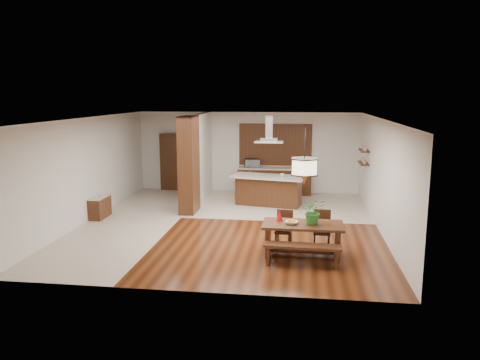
# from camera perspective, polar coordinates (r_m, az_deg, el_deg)

# --- Properties ---
(room_shell) EXTENTS (9.00, 9.04, 2.92)m
(room_shell) POSITION_cam_1_polar(r_m,az_deg,el_deg) (12.53, -1.36, 3.69)
(room_shell) COLOR #3A190A
(room_shell) RESTS_ON ground
(tile_hallway) EXTENTS (2.50, 9.00, 0.01)m
(tile_hallway) POSITION_cam_1_polar(r_m,az_deg,el_deg) (13.61, -12.89, -4.86)
(tile_hallway) COLOR beige
(tile_hallway) RESTS_ON ground
(tile_kitchen) EXTENTS (5.50, 4.00, 0.01)m
(tile_kitchen) POSITION_cam_1_polar(r_m,az_deg,el_deg) (15.22, 4.77, -3.01)
(tile_kitchen) COLOR beige
(tile_kitchen) RESTS_ON ground
(soffit_band) EXTENTS (8.00, 9.00, 0.02)m
(soffit_band) POSITION_cam_1_polar(r_m,az_deg,el_deg) (12.46, -1.38, 7.45)
(soffit_band) COLOR #3F1E0F
(soffit_band) RESTS_ON room_shell
(partition_pier) EXTENTS (0.45, 1.00, 2.90)m
(partition_pier) POSITION_cam_1_polar(r_m,az_deg,el_deg) (14.05, -6.26, 1.84)
(partition_pier) COLOR black
(partition_pier) RESTS_ON ground
(partition_stub) EXTENTS (0.18, 2.40, 2.90)m
(partition_stub) POSITION_cam_1_polar(r_m,az_deg,el_deg) (16.08, -4.50, 2.95)
(partition_stub) COLOR silver
(partition_stub) RESTS_ON ground
(hallway_console) EXTENTS (0.37, 0.88, 0.63)m
(hallway_console) POSITION_cam_1_polar(r_m,az_deg,el_deg) (14.11, -16.71, -3.20)
(hallway_console) COLOR black
(hallway_console) RESTS_ON ground
(hallway_doorway) EXTENTS (1.10, 0.20, 2.10)m
(hallway_doorway) POSITION_cam_1_polar(r_m,az_deg,el_deg) (17.50, -7.91, 2.17)
(hallway_doorway) COLOR black
(hallway_doorway) RESTS_ON ground
(rear_counter) EXTENTS (2.60, 0.62, 0.95)m
(rear_counter) POSITION_cam_1_polar(r_m,az_deg,el_deg) (16.80, 4.22, -0.09)
(rear_counter) COLOR black
(rear_counter) RESTS_ON ground
(kitchen_window) EXTENTS (2.60, 0.08, 1.50)m
(kitchen_window) POSITION_cam_1_polar(r_m,az_deg,el_deg) (16.88, 4.33, 4.33)
(kitchen_window) COLOR #995A2E
(kitchen_window) RESTS_ON room_shell
(shelf_lower) EXTENTS (0.26, 0.90, 0.04)m
(shelf_lower) POSITION_cam_1_polar(r_m,az_deg,el_deg) (15.18, 14.81, 2.00)
(shelf_lower) COLOR black
(shelf_lower) RESTS_ON room_shell
(shelf_upper) EXTENTS (0.26, 0.90, 0.04)m
(shelf_upper) POSITION_cam_1_polar(r_m,az_deg,el_deg) (15.13, 14.88, 3.50)
(shelf_upper) COLOR black
(shelf_upper) RESTS_ON room_shell
(dining_table) EXTENTS (1.76, 0.89, 0.73)m
(dining_table) POSITION_cam_1_polar(r_m,az_deg,el_deg) (10.45, 7.65, -6.31)
(dining_table) COLOR black
(dining_table) RESTS_ON ground
(dining_bench) EXTENTS (1.62, 0.43, 0.45)m
(dining_bench) POSITION_cam_1_polar(r_m,az_deg,el_deg) (9.94, 7.59, -9.08)
(dining_bench) COLOR black
(dining_bench) RESTS_ON ground
(dining_chair_left) EXTENTS (0.42, 0.42, 0.86)m
(dining_chair_left) POSITION_cam_1_polar(r_m,az_deg,el_deg) (11.01, 5.35, -5.99)
(dining_chair_left) COLOR black
(dining_chair_left) RESTS_ON ground
(dining_chair_right) EXTENTS (0.41, 0.41, 0.89)m
(dining_chair_right) POSITION_cam_1_polar(r_m,az_deg,el_deg) (11.00, 9.95, -6.02)
(dining_chair_right) COLOR black
(dining_chair_right) RESTS_ON ground
(pendant_lantern) EXTENTS (0.64, 0.64, 1.31)m
(pendant_lantern) POSITION_cam_1_polar(r_m,az_deg,el_deg) (10.10, 7.89, 3.01)
(pendant_lantern) COLOR #FFF5C3
(pendant_lantern) RESTS_ON room_shell
(foliage_plant) EXTENTS (0.58, 0.53, 0.56)m
(foliage_plant) POSITION_cam_1_polar(r_m,az_deg,el_deg) (10.34, 8.93, -3.80)
(foliage_plant) COLOR #266C24
(foliage_plant) RESTS_ON dining_table
(fruit_bowl) EXTENTS (0.34, 0.34, 0.07)m
(fruit_bowl) POSITION_cam_1_polar(r_m,az_deg,el_deg) (10.31, 6.29, -5.18)
(fruit_bowl) COLOR beige
(fruit_bowl) RESTS_ON dining_table
(napkin_cone) EXTENTS (0.20, 0.20, 0.24)m
(napkin_cone) POSITION_cam_1_polar(r_m,az_deg,el_deg) (10.51, 4.85, -4.38)
(napkin_cone) COLOR red
(napkin_cone) RESTS_ON dining_table
(gold_ornament) EXTENTS (0.08, 0.08, 0.11)m
(gold_ornament) POSITION_cam_1_polar(r_m,az_deg,el_deg) (10.33, 10.58, -5.16)
(gold_ornament) COLOR gold
(gold_ornament) RESTS_ON dining_table
(kitchen_island) EXTENTS (2.49, 1.46, 0.96)m
(kitchen_island) POSITION_cam_1_polar(r_m,az_deg,el_deg) (15.06, 3.50, -1.23)
(kitchen_island) COLOR black
(kitchen_island) RESTS_ON ground
(range_hood) EXTENTS (0.90, 0.55, 0.87)m
(range_hood) POSITION_cam_1_polar(r_m,az_deg,el_deg) (14.79, 3.59, 6.27)
(range_hood) COLOR silver
(range_hood) RESTS_ON room_shell
(island_cup) EXTENTS (0.14, 0.14, 0.10)m
(island_cup) POSITION_cam_1_polar(r_m,az_deg,el_deg) (14.81, 5.17, 0.60)
(island_cup) COLOR silver
(island_cup) RESTS_ON kitchen_island
(microwave) EXTENTS (0.60, 0.48, 0.29)m
(microwave) POSITION_cam_1_polar(r_m,az_deg,el_deg) (16.78, 1.48, 2.07)
(microwave) COLOR #B7BABE
(microwave) RESTS_ON rear_counter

